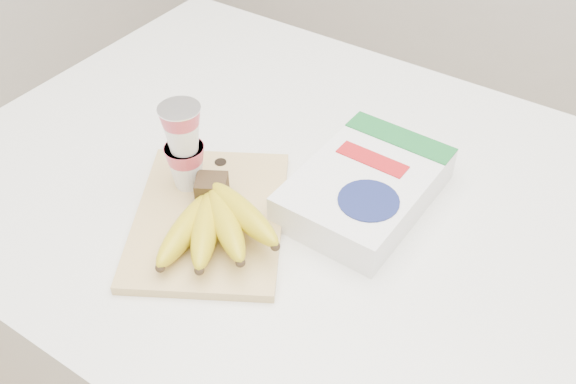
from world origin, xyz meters
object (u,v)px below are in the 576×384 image
object	(u,v)px
table	(329,377)
cereal_box	(365,187)
bananas	(215,221)
cutting_board	(210,217)
yogurt_stack	(184,145)

from	to	relation	value
table	cereal_box	bearing A→B (deg)	44.09
bananas	cereal_box	distance (m)	0.25
table	cutting_board	size ratio (longest dim) A/B	4.41
cereal_box	bananas	bearing A→B (deg)	-123.51
cutting_board	cereal_box	size ratio (longest dim) A/B	1.11
bananas	yogurt_stack	world-z (taller)	yogurt_stack
table	bananas	distance (m)	0.59
yogurt_stack	bananas	bearing A→B (deg)	-30.59
yogurt_stack	cereal_box	world-z (taller)	yogurt_stack
table	yogurt_stack	size ratio (longest dim) A/B	8.97
table	yogurt_stack	distance (m)	0.66
cutting_board	bananas	distance (m)	0.06
bananas	cereal_box	bearing A→B (deg)	55.04
cereal_box	cutting_board	bearing A→B (deg)	-134.01
bananas	cereal_box	xyz separation A→B (m)	(0.14, 0.20, -0.01)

